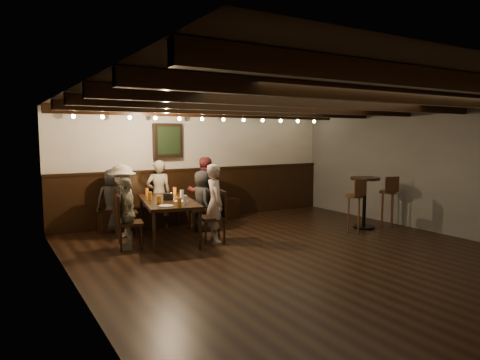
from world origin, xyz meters
TOP-DOWN VIEW (x-y plane):
  - room at (-0.29, 2.21)m, footprint 7.00×7.00m
  - dining_table at (-1.36, 2.04)m, footprint 1.22×2.04m
  - chair_left_near at (-1.97, 2.62)m, footprint 0.49×0.49m
  - chair_left_far at (-2.15, 1.74)m, footprint 0.48×0.48m
  - chair_right_near at (-0.56, 2.33)m, footprint 0.49×0.49m
  - chair_right_far at (-0.74, 1.45)m, footprint 0.48×0.48m
  - person_bench_left at (-2.06, 3.10)m, footprint 0.67×0.51m
  - person_bench_centre at (-1.14, 3.06)m, footprint 0.55×0.42m
  - person_bench_right at (-0.29, 2.74)m, footprint 0.78×0.66m
  - person_left_near at (-2.00, 2.63)m, footprint 0.66×0.95m
  - person_left_far at (-2.18, 1.75)m, footprint 0.42×0.73m
  - person_right_near at (-0.53, 2.33)m, footprint 0.49×0.64m
  - person_right_far at (-0.71, 1.44)m, footprint 0.42×0.55m
  - pint_a at (-1.49, 2.78)m, footprint 0.07×0.07m
  - pint_b at (-0.98, 2.62)m, footprint 0.07×0.07m
  - pint_c at (-1.63, 2.20)m, footprint 0.07×0.07m
  - pint_d at (-1.02, 2.17)m, footprint 0.07×0.07m
  - pint_e at (-1.66, 1.64)m, footprint 0.07×0.07m
  - pint_f at (-1.27, 1.46)m, footprint 0.07×0.07m
  - pint_g at (-1.47, 1.24)m, footprint 0.07×0.07m
  - plate_near at (-1.64, 1.38)m, footprint 0.24×0.24m
  - plate_far at (-1.24, 1.71)m, footprint 0.24×0.24m
  - condiment_caddy at (-1.37, 1.99)m, footprint 0.15×0.10m
  - candle at (-1.18, 2.31)m, footprint 0.05×0.05m
  - high_top_table at (2.35, 0.85)m, footprint 0.58×0.58m
  - bar_stool_left at (1.85, 0.65)m, footprint 0.33×0.34m
  - bar_stool_right at (2.85, 0.70)m, footprint 0.36×0.37m

SIDE VIEW (x-z plane):
  - chair_left_far at x=-2.15m, z-range -0.17..0.72m
  - chair_right_far at x=-0.74m, z-range -0.17..0.72m
  - chair_right_near at x=-0.56m, z-range -0.18..0.73m
  - chair_left_near at x=-1.97m, z-range -0.18..0.74m
  - bar_stool_left at x=1.85m, z-range -0.13..0.91m
  - bar_stool_right at x=2.85m, z-range -0.13..0.91m
  - person_left_far at x=-2.18m, z-range 0.00..1.18m
  - person_right_near at x=-0.53m, z-range 0.00..1.19m
  - person_bench_left at x=-2.06m, z-range 0.00..1.23m
  - dining_table at x=-1.36m, z-range 0.30..1.01m
  - person_left_near at x=-2.00m, z-range 0.00..1.34m
  - high_top_table at x=2.35m, z-range 0.16..1.19m
  - person_bench_centre at x=-1.14m, z-range 0.00..1.36m
  - person_right_far at x=-0.71m, z-range 0.00..1.36m
  - person_bench_right at x=-0.29m, z-range 0.00..1.41m
  - plate_near at x=-1.64m, z-range 0.71..0.73m
  - plate_far at x=-1.24m, z-range 0.71..0.73m
  - candle at x=-1.18m, z-range 0.71..0.76m
  - condiment_caddy at x=-1.37m, z-range 0.71..0.83m
  - pint_a at x=-1.49m, z-range 0.71..0.85m
  - pint_b at x=-0.98m, z-range 0.71..0.85m
  - pint_c at x=-1.63m, z-range 0.71..0.85m
  - pint_d at x=-1.02m, z-range 0.71..0.85m
  - pint_e at x=-1.66m, z-range 0.71..0.85m
  - pint_f at x=-1.27m, z-range 0.71..0.85m
  - pint_g at x=-1.47m, z-range 0.71..0.85m
  - room at x=-0.29m, z-range -2.43..4.57m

